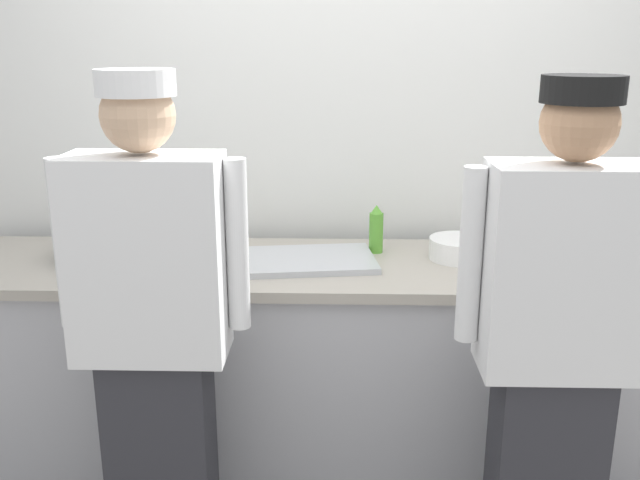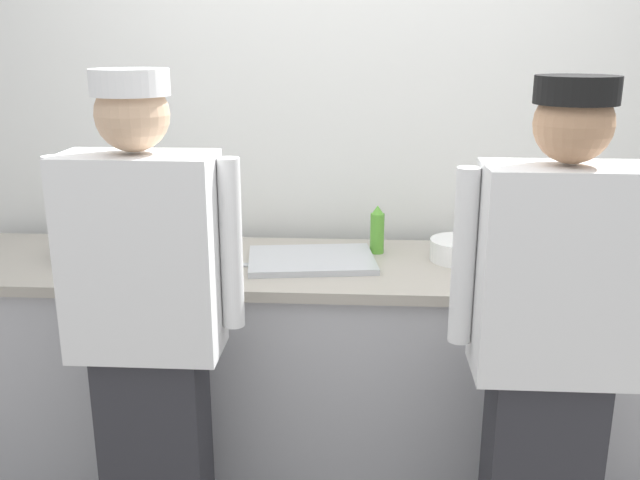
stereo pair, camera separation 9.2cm
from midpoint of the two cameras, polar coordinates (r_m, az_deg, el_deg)
name	(u,v)px [view 2 (the right image)]	position (r m, az deg, el deg)	size (l,w,h in m)	color
wall_back	(341,127)	(3.10, 2.62, 9.23)	(5.10, 0.10, 2.78)	white
prep_counter	(335,368)	(2.91, 2.20, -10.50)	(3.25, 0.69, 0.92)	#B2B2B7
chef_near_left	(148,323)	(2.27, -12.84, -6.64)	(0.61, 0.24, 1.68)	#2D2D33
chef_center	(551,343)	(2.21, 19.61, -7.98)	(0.61, 0.24, 1.67)	#2D2D33
plate_stack_front	(584,252)	(2.94, 21.70, -0.92)	(0.23, 0.23, 0.08)	white
plate_stack_rear	(460,250)	(2.82, 12.35, -0.81)	(0.24, 0.24, 0.08)	white
mixing_bowl_steel	(110,239)	(2.93, -16.00, 0.09)	(0.39, 0.39, 0.13)	#B7BABF
sheet_tray	(311,260)	(2.73, 0.26, -1.65)	(0.49, 0.35, 0.02)	#B7BABF
squeeze_bottle_primary	(194,241)	(2.70, -9.39, -0.06)	(0.06, 0.06, 0.21)	#56A333
squeeze_bottle_secondary	(377,230)	(2.85, 5.64, 0.80)	(0.06, 0.06, 0.20)	#56A333
ramekin_orange_sauce	(222,252)	(2.83, -7.12, -0.96)	(0.10, 0.10, 0.04)	white
chefs_knife	(230,264)	(2.72, -6.42, -1.98)	(0.28, 0.03, 0.02)	#B7BABF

